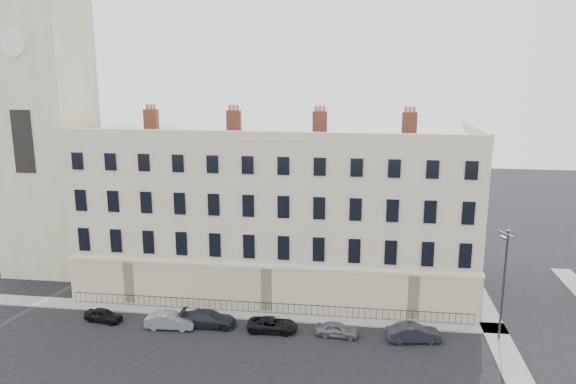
# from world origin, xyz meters

# --- Properties ---
(ground) EXTENTS (160.00, 160.00, 0.00)m
(ground) POSITION_xyz_m (0.00, 0.00, 0.00)
(ground) COLOR black
(ground) RESTS_ON ground
(terrace) EXTENTS (36.22, 12.22, 17.00)m
(terrace) POSITION_xyz_m (-5.97, 11.97, 7.50)
(terrace) COLOR beige
(terrace) RESTS_ON ground
(church_tower) EXTENTS (8.00, 8.13, 44.00)m
(church_tower) POSITION_xyz_m (-30.00, 14.00, 18.66)
(church_tower) COLOR beige
(church_tower) RESTS_ON ground
(pavement_terrace) EXTENTS (48.00, 2.00, 0.12)m
(pavement_terrace) POSITION_xyz_m (-10.00, 5.00, 0.06)
(pavement_terrace) COLOR gray
(pavement_terrace) RESTS_ON ground
(pavement_east_return) EXTENTS (2.00, 24.00, 0.12)m
(pavement_east_return) POSITION_xyz_m (13.00, 8.00, 0.06)
(pavement_east_return) COLOR gray
(pavement_east_return) RESTS_ON ground
(railings) EXTENTS (35.00, 0.04, 0.96)m
(railings) POSITION_xyz_m (-6.00, 5.40, 0.55)
(railings) COLOR black
(railings) RESTS_ON ground
(car_a) EXTENTS (3.42, 1.83, 1.11)m
(car_a) POSITION_xyz_m (-19.30, 2.18, 0.55)
(car_a) COLOR black
(car_a) RESTS_ON ground
(car_b) EXTENTS (4.10, 1.61, 1.33)m
(car_b) POSITION_xyz_m (-13.29, 1.71, 0.67)
(car_b) COLOR gray
(car_b) RESTS_ON ground
(car_c) EXTENTS (4.62, 1.95, 1.33)m
(car_c) POSITION_xyz_m (-10.29, 2.48, 0.67)
(car_c) COLOR black
(car_c) RESTS_ON ground
(car_d) EXTENTS (4.11, 1.96, 1.13)m
(car_d) POSITION_xyz_m (-4.90, 2.29, 0.57)
(car_d) COLOR black
(car_d) RESTS_ON ground
(car_e) EXTENTS (3.49, 1.67, 1.15)m
(car_e) POSITION_xyz_m (0.36, 2.13, 0.58)
(car_e) COLOR slate
(car_e) RESTS_ON ground
(car_f) EXTENTS (4.35, 2.13, 1.37)m
(car_f) POSITION_xyz_m (6.33, 2.07, 0.69)
(car_f) COLOR black
(car_f) RESTS_ON ground
(streetlamp) EXTENTS (0.96, 1.82, 9.01)m
(streetlamp) POSITION_xyz_m (12.93, 3.05, 4.99)
(streetlamp) COLOR #343339
(streetlamp) RESTS_ON ground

